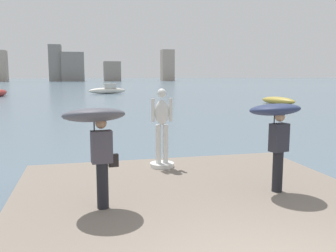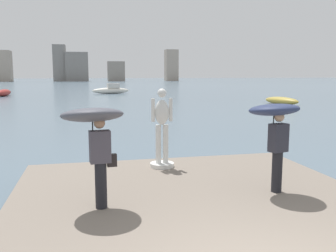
{
  "view_description": "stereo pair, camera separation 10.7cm",
  "coord_description": "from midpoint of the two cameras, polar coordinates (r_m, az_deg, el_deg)",
  "views": [
    {
      "loc": [
        -2.21,
        -3.65,
        2.92
      ],
      "look_at": [
        0.0,
        5.66,
        1.55
      ],
      "focal_mm": 39.15,
      "sensor_mm": 36.0,
      "label": 1
    },
    {
      "loc": [
        -2.1,
        -3.67,
        2.92
      ],
      "look_at": [
        0.0,
        5.66,
        1.55
      ],
      "focal_mm": 39.15,
      "sensor_mm": 36.0,
      "label": 2
    }
  ],
  "objects": [
    {
      "name": "distant_skyline",
      "position": [
        147.17,
        -15.9,
        8.96
      ],
      "size": [
        72.91,
        8.87,
        13.78
      ],
      "color": "#A89989",
      "rests_on": "ground"
    },
    {
      "name": "ground_plane",
      "position": [
        43.81,
        -10.51,
        4.2
      ],
      "size": [
        400.0,
        400.0,
        0.0
      ],
      "primitive_type": "plane",
      "color": "slate"
    },
    {
      "name": "boat_mid",
      "position": [
        36.67,
        16.69,
        3.81
      ],
      "size": [
        2.23,
        4.32,
        0.72
      ],
      "color": "#B2993D",
      "rests_on": "ground"
    },
    {
      "name": "onlooker_right",
      "position": [
        8.0,
        16.07,
        0.75
      ],
      "size": [
        1.29,
        1.31,
        1.96
      ],
      "color": "black",
      "rests_on": "pier"
    },
    {
      "name": "statue_white_figure",
      "position": [
        9.86,
        -1.26,
        -0.96
      ],
      "size": [
        0.65,
        0.65,
        2.13
      ],
      "color": "silver",
      "rests_on": "pier"
    },
    {
      "name": "pier",
      "position": [
        6.58,
        7.37,
        -16.37
      ],
      "size": [
        7.44,
        9.85,
        0.4
      ],
      "primitive_type": "cube",
      "color": "slate",
      "rests_on": "ground"
    },
    {
      "name": "onlooker_left",
      "position": [
        6.85,
        -11.59,
        -0.09
      ],
      "size": [
        1.27,
        1.29,
        1.99
      ],
      "color": "black",
      "rests_on": "pier"
    },
    {
      "name": "boat_near",
      "position": [
        54.3,
        -9.44,
        5.56
      ],
      "size": [
        5.53,
        1.89,
        1.51
      ],
      "color": "silver",
      "rests_on": "ground"
    },
    {
      "name": "boat_far",
      "position": [
        52.57,
        -24.79,
        4.71
      ],
      "size": [
        1.76,
        4.23,
        0.89
      ],
      "color": "#9E2D28",
      "rests_on": "ground"
    }
  ]
}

